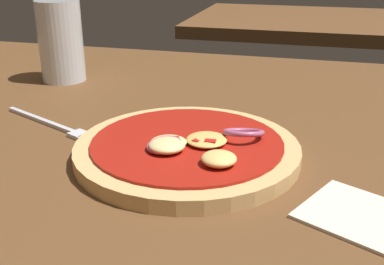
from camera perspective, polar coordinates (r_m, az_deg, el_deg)
name	(u,v)px	position (r m, az deg, el deg)	size (l,w,h in m)	color
dining_table	(214,158)	(0.54, 2.72, -3.17)	(1.48, 0.90, 0.03)	brown
pizza	(188,149)	(0.50, -0.51, -1.99)	(0.24, 0.24, 0.03)	tan
fork	(57,126)	(0.60, -16.06, 0.72)	(0.18, 0.09, 0.01)	silver
beer_glass	(61,47)	(0.80, -15.57, 10.01)	(0.07, 0.07, 0.13)	silver
background_table	(320,23)	(1.50, 15.23, 12.66)	(0.75, 0.52, 0.03)	brown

